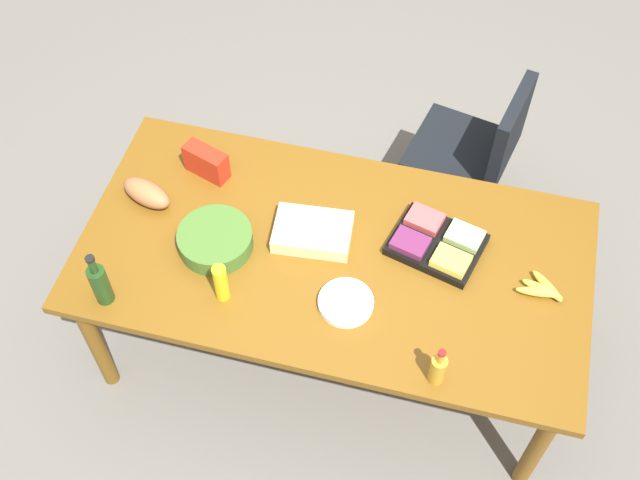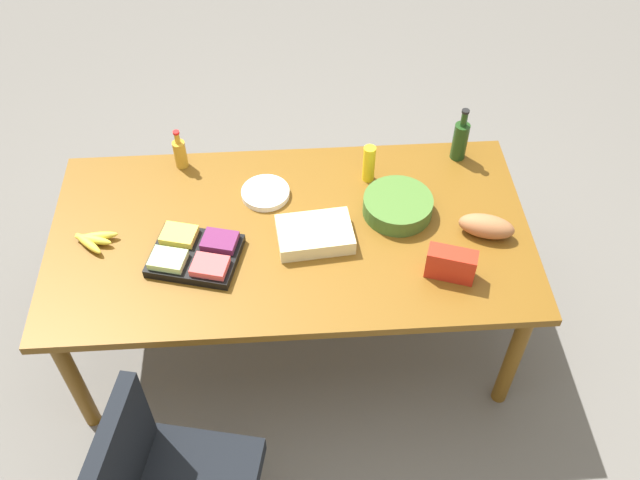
# 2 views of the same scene
# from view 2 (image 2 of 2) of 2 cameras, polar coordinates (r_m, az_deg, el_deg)

# --- Properties ---
(ground_plane) EXTENTS (10.00, 10.00, 0.00)m
(ground_plane) POSITION_cam_2_polar(r_m,az_deg,el_deg) (3.65, -1.99, -7.23)
(ground_plane) COLOR #64615B
(conference_table) EXTENTS (2.10, 1.08, 0.75)m
(conference_table) POSITION_cam_2_polar(r_m,az_deg,el_deg) (3.12, -2.31, -0.13)
(conference_table) COLOR brown
(conference_table) RESTS_ON ground
(paper_plate_stack) EXTENTS (0.28, 0.28, 0.03)m
(paper_plate_stack) POSITION_cam_2_polar(r_m,az_deg,el_deg) (3.22, -4.38, 3.84)
(paper_plate_stack) COLOR white
(paper_plate_stack) RESTS_ON conference_table
(mustard_bottle) EXTENTS (0.07, 0.07, 0.19)m
(mustard_bottle) POSITION_cam_2_polar(r_m,az_deg,el_deg) (3.24, 4.09, 6.22)
(mustard_bottle) COLOR yellow
(mustard_bottle) RESTS_ON conference_table
(banana_bunch) EXTENTS (0.20, 0.14, 0.04)m
(banana_bunch) POSITION_cam_2_polar(r_m,az_deg,el_deg) (3.15, -17.92, 0.04)
(banana_bunch) COLOR gold
(banana_bunch) RESTS_ON conference_table
(salad_bowl) EXTENTS (0.34, 0.34, 0.08)m
(salad_bowl) POSITION_cam_2_polar(r_m,az_deg,el_deg) (3.13, 6.43, 2.80)
(salad_bowl) COLOR #416929
(salad_bowl) RESTS_ON conference_table
(dressing_bottle) EXTENTS (0.07, 0.07, 0.21)m
(dressing_bottle) POSITION_cam_2_polar(r_m,az_deg,el_deg) (3.38, -11.25, 6.98)
(dressing_bottle) COLOR #BF8A25
(dressing_bottle) RESTS_ON conference_table
(wine_bottle) EXTENTS (0.08, 0.08, 0.28)m
(wine_bottle) POSITION_cam_2_polar(r_m,az_deg,el_deg) (3.41, 11.43, 8.02)
(wine_bottle) COLOR #1D3D16
(wine_bottle) RESTS_ON conference_table
(fruit_platter) EXTENTS (0.42, 0.36, 0.07)m
(fruit_platter) POSITION_cam_2_polar(r_m,az_deg,el_deg) (2.98, -10.06, -1.11)
(fruit_platter) COLOR black
(fruit_platter) RESTS_ON conference_table
(chip_bag_red) EXTENTS (0.22, 0.14, 0.14)m
(chip_bag_red) POSITION_cam_2_polar(r_m,az_deg,el_deg) (2.90, 10.71, -1.93)
(chip_bag_red) COLOR red
(chip_bag_red) RESTS_ON conference_table
(bread_loaf) EXTENTS (0.26, 0.18, 0.10)m
(bread_loaf) POSITION_cam_2_polar(r_m,az_deg,el_deg) (3.10, 13.48, 1.09)
(bread_loaf) COLOR #9E643C
(bread_loaf) RESTS_ON conference_table
(sheet_cake) EXTENTS (0.34, 0.25, 0.07)m
(sheet_cake) POSITION_cam_2_polar(r_m,az_deg,el_deg) (3.00, -0.33, 0.47)
(sheet_cake) COLOR beige
(sheet_cake) RESTS_ON conference_table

